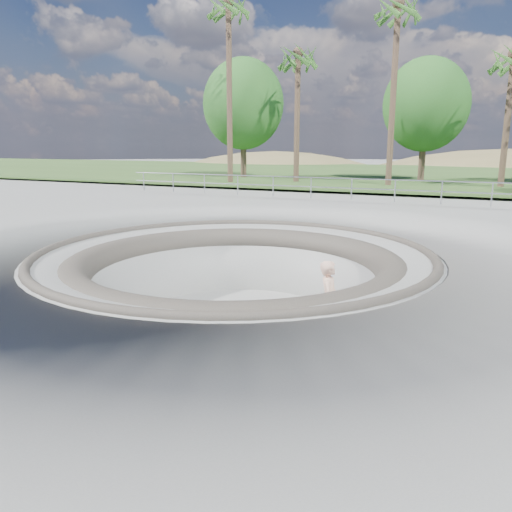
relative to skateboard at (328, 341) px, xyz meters
name	(u,v)px	position (x,y,z in m)	size (l,w,h in m)	color
ground	(235,252)	(-2.70, 0.46, 1.82)	(180.00, 180.00, 0.00)	gray
skate_bowl	(235,319)	(-2.70, 0.46, 0.00)	(14.00, 14.00, 4.10)	gray
grass_strip	(415,174)	(-2.70, 34.46, 2.04)	(180.00, 36.00, 0.12)	#335020
distant_hills	(467,223)	(1.08, 57.63, -5.19)	(103.20, 45.00, 28.60)	brown
safety_railing	(352,189)	(-2.70, 12.46, 2.52)	(25.00, 0.06, 1.03)	#95969D
skateboard	(328,341)	(0.00, 0.00, 0.00)	(0.94, 0.40, 0.09)	olive
skater	(329,301)	(0.00, 0.00, 0.99)	(0.71, 0.47, 1.95)	beige
palm_a	(228,14)	(-12.53, 18.90, 12.45)	(2.60, 2.60, 11.98)	brown
palm_b	(298,61)	(-8.72, 21.20, 9.81)	(2.60, 2.60, 9.11)	brown
palm_c	(398,15)	(-2.52, 20.85, 11.82)	(2.60, 2.60, 11.28)	brown
bushy_tree_left	(243,104)	(-14.01, 23.90, 7.47)	(6.12, 5.57, 8.83)	brown
bushy_tree_mid	(426,105)	(-1.27, 26.41, 7.20)	(5.81, 5.29, 8.39)	brown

